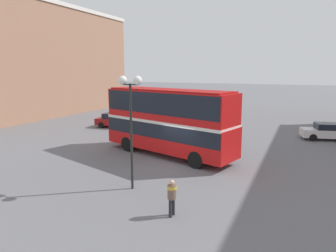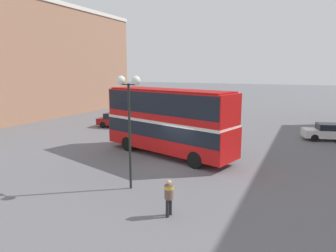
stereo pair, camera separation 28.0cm
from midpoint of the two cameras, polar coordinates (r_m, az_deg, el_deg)
ground_plane at (r=19.30m, az=1.13°, el=-7.40°), size 240.00×240.00×0.00m
building_row_left at (r=43.40m, az=-25.57°, el=11.21°), size 9.18×32.67×14.39m
double_decker_bus at (r=20.88m, az=-0.38°, el=1.56°), size 10.35×5.15×4.68m
pedestrian_foreground at (r=12.56m, az=0.09°, el=-12.84°), size 0.43×0.43×1.57m
parked_car_kerb_near at (r=29.29m, az=27.73°, el=-0.92°), size 4.32×2.65×1.45m
parked_car_side_street at (r=32.16m, az=-10.21°, el=1.10°), size 4.30×2.28×1.50m
street_lamp_twin_globe at (r=14.66m, az=-7.71°, el=5.18°), size 1.28×0.44×5.70m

